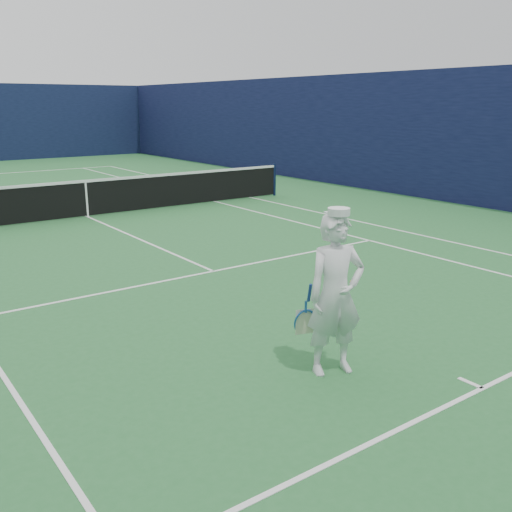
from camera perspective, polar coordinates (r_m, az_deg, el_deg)
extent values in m
plane|color=#276732|center=(16.11, -16.45, 3.76)|extent=(80.00, 80.00, 0.00)
cube|color=white|center=(6.77, 21.72, -12.19)|extent=(11.03, 0.06, 0.01)
cube|color=white|center=(18.64, -0.38, 5.85)|extent=(0.06, 23.83, 0.01)
cube|color=white|center=(17.88, -3.96, 5.42)|extent=(0.06, 23.77, 0.01)
cube|color=white|center=(22.18, -22.18, 6.22)|extent=(8.23, 0.06, 0.01)
cube|color=white|center=(10.46, -4.30, -1.54)|extent=(8.23, 0.06, 0.01)
cube|color=white|center=(16.11, -16.45, 3.77)|extent=(0.06, 12.80, 0.01)
cube|color=white|center=(6.84, 20.65, -11.80)|extent=(0.06, 0.30, 0.01)
cube|color=#0F1339|center=(21.37, 9.72, 12.20)|extent=(0.12, 36.12, 4.00)
cylinder|color=#141E4C|center=(19.10, 1.86, 7.67)|extent=(0.09, 0.09, 1.07)
cube|color=black|center=(16.03, -16.58, 5.51)|extent=(12.79, 0.02, 0.92)
cube|color=white|center=(15.96, -16.71, 7.17)|extent=(12.79, 0.04, 0.07)
cube|color=white|center=(16.03, -16.58, 5.41)|extent=(0.05, 0.03, 0.94)
imported|color=white|center=(6.39, 7.96, -3.90)|extent=(0.77, 0.62, 1.84)
cylinder|color=white|center=(6.15, 8.28, 4.41)|extent=(0.24, 0.24, 0.08)
cube|color=white|center=(6.27, 7.74, 4.36)|extent=(0.20, 0.15, 0.02)
cylinder|color=navy|center=(6.34, 5.38, -3.68)|extent=(0.06, 0.10, 0.22)
cube|color=#1B5096|center=(6.44, 5.01, -5.07)|extent=(0.03, 0.03, 0.14)
torus|color=#1B5096|center=(6.57, 4.88, -6.55)|extent=(0.31, 0.18, 0.29)
cube|color=beige|center=(6.57, 4.88, -6.55)|extent=(0.21, 0.07, 0.30)
sphere|color=yellow|center=(6.56, 9.65, -2.62)|extent=(0.07, 0.07, 0.07)
sphere|color=yellow|center=(6.59, 9.92, -2.28)|extent=(0.07, 0.07, 0.07)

